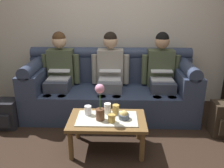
# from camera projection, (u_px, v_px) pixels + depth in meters

# --- Properties ---
(ground_plane) EXTENTS (14.00, 14.00, 0.00)m
(ground_plane) POSITION_uv_depth(u_px,v_px,m) (106.00, 159.00, 2.57)
(ground_plane) COLOR black
(back_wall_patterned) EXTENTS (6.00, 0.12, 2.90)m
(back_wall_patterned) POSITION_uv_depth(u_px,v_px,m) (111.00, 13.00, 3.69)
(back_wall_patterned) COLOR beige
(back_wall_patterned) RESTS_ON ground_plane
(couch) EXTENTS (2.46, 0.88, 0.96)m
(couch) POSITION_uv_depth(u_px,v_px,m) (110.00, 90.00, 3.55)
(couch) COLOR #2D3851
(couch) RESTS_ON ground_plane
(person_left) EXTENTS (0.56, 0.67, 1.22)m
(person_left) POSITION_uv_depth(u_px,v_px,m) (60.00, 71.00, 3.47)
(person_left) COLOR #383D4C
(person_left) RESTS_ON ground_plane
(person_middle) EXTENTS (0.56, 0.67, 1.22)m
(person_middle) POSITION_uv_depth(u_px,v_px,m) (110.00, 71.00, 3.45)
(person_middle) COLOR #595B66
(person_middle) RESTS_ON ground_plane
(person_right) EXTENTS (0.56, 0.67, 1.22)m
(person_right) POSITION_uv_depth(u_px,v_px,m) (161.00, 72.00, 3.42)
(person_right) COLOR #383D4C
(person_right) RESTS_ON ground_plane
(coffee_table) EXTENTS (0.87, 0.53, 0.39)m
(coffee_table) POSITION_uv_depth(u_px,v_px,m) (107.00, 123.00, 2.66)
(coffee_table) COLOR brown
(coffee_table) RESTS_ON ground_plane
(flower_vase) EXTENTS (0.10, 0.10, 0.42)m
(flower_vase) POSITION_uv_depth(u_px,v_px,m) (100.00, 103.00, 2.53)
(flower_vase) COLOR brown
(flower_vase) RESTS_ON coffee_table
(snack_bowl) EXTENTS (0.12, 0.12, 0.10)m
(snack_bowl) POSITION_uv_depth(u_px,v_px,m) (124.00, 115.00, 2.61)
(snack_bowl) COLOR #4C5666
(snack_bowl) RESTS_ON coffee_table
(cup_near_left) EXTENTS (0.08, 0.08, 0.11)m
(cup_near_left) POSITION_uv_depth(u_px,v_px,m) (88.00, 110.00, 2.70)
(cup_near_left) COLOR silver
(cup_near_left) RESTS_ON coffee_table
(cup_near_right) EXTENTS (0.08, 0.08, 0.08)m
(cup_near_right) POSITION_uv_depth(u_px,v_px,m) (112.00, 118.00, 2.54)
(cup_near_right) COLOR gold
(cup_near_right) RESTS_ON coffee_table
(cup_far_center) EXTENTS (0.08, 0.08, 0.11)m
(cup_far_center) POSITION_uv_depth(u_px,v_px,m) (116.00, 109.00, 2.71)
(cup_far_center) COLOR gold
(cup_far_center) RESTS_ON coffee_table
(cup_far_left) EXTENTS (0.08, 0.08, 0.12)m
(cup_far_left) POSITION_uv_depth(u_px,v_px,m) (108.00, 109.00, 2.72)
(cup_far_left) COLOR white
(cup_far_left) RESTS_ON coffee_table
(backpack_left) EXTENTS (0.31, 0.31, 0.38)m
(backpack_left) POSITION_uv_depth(u_px,v_px,m) (6.00, 114.00, 3.18)
(backpack_left) COLOR black
(backpack_left) RESTS_ON ground_plane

